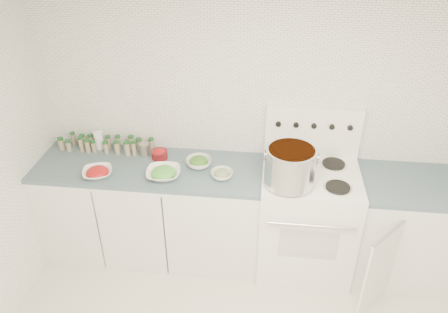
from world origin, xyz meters
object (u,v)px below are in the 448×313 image
stove (306,217)px  bowl_snowpea (163,173)px  stock_pot (290,165)px  bowl_tomato (97,172)px

stove → bowl_snowpea: 1.23m
stock_pot → bowl_tomato: bearing=-179.4°
stove → stock_pot: size_ratio=3.44×
stove → bowl_tomato: bearing=-174.0°
stock_pot → bowl_snowpea: bearing=178.4°
bowl_tomato → bowl_snowpea: bearing=4.7°
stove → bowl_tomato: 1.73m
stove → bowl_tomato: size_ratio=4.79×
stock_pot → bowl_snowpea: (-0.96, 0.03, -0.16)m
stove → stock_pot: stove is taller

